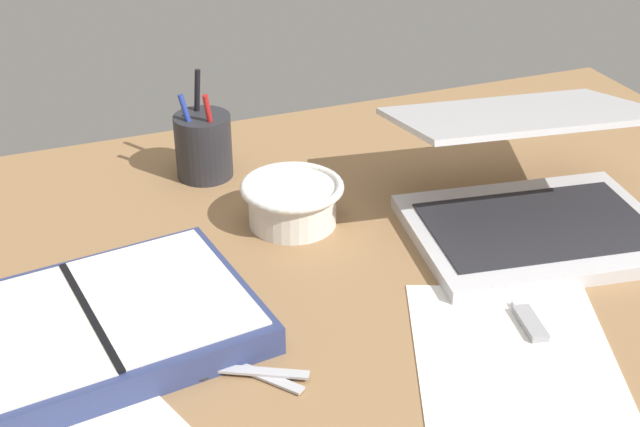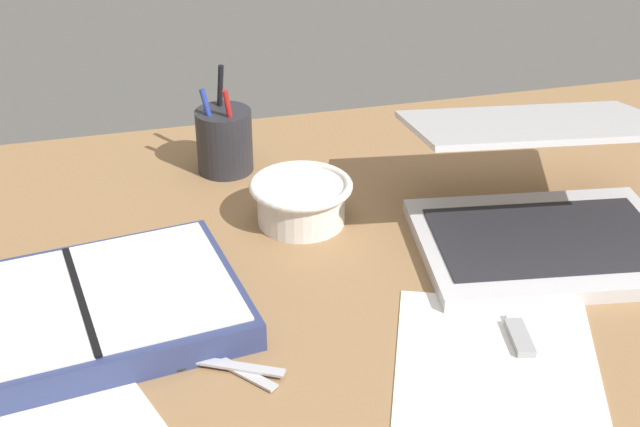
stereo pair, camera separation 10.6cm
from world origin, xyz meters
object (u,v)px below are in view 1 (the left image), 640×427
Objects in this scene: bowl at (292,201)px; scissors at (217,364)px; laptop at (532,190)px; pen_cup at (203,145)px; planner at (92,328)px.

scissors is (-17.35, -25.13, -2.95)cm from bowl.
laptop is 2.41× the size of pen_cup.
bowl is (-28.54, 12.00, -2.09)cm from laptop.
scissors is (-10.16, -42.94, -4.43)cm from pen_cup.
planner is 2.97× the size of scissors.
pen_cup is at bearing 116.58° from scissors.
scissors is (-45.89, -13.14, -5.04)cm from laptop.
laptop is 57.40cm from planner.
pen_cup is 44.35cm from scissors.
pen_cup reaches higher than bowl.
bowl reaches higher than planner.
laptop is at bearing -39.83° from pen_cup.
laptop is 2.96× the size of scissors.
laptop is 1.00× the size of planner.
laptop is 46.53cm from pen_cup.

